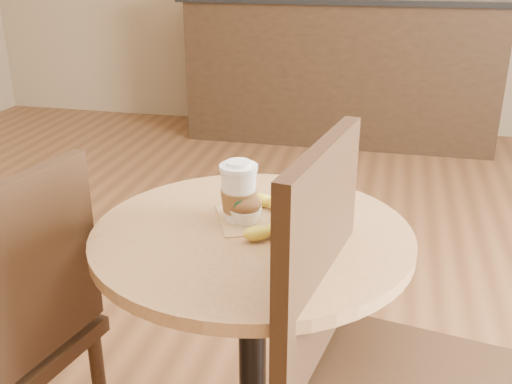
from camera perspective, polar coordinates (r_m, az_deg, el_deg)
cafe_table at (r=1.49m, az=-0.36°, el=-10.64°), size 0.75×0.75×0.75m
chair_left at (r=1.56m, az=-22.82°, el=-12.57°), size 0.48×0.48×0.93m
chair_right at (r=1.30m, az=11.21°, el=-16.02°), size 0.52×0.52×1.02m
service_counter at (r=4.53m, az=8.11°, el=11.50°), size 2.30×0.65×1.04m
kraft_bag at (r=1.45m, az=1.27°, el=-2.44°), size 0.29×0.26×0.00m
coffee_cup at (r=1.41m, az=-1.65°, el=-0.21°), size 0.09×0.09×0.15m
muffin at (r=1.41m, az=-1.05°, el=-1.57°), size 0.08×0.08×0.07m
banana at (r=1.41m, az=1.32°, el=-2.36°), size 0.17×0.26×0.03m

